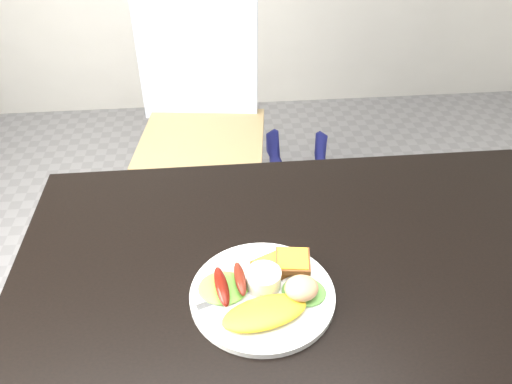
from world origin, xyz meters
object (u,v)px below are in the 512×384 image
(person, at_px, (320,120))
(plate, at_px, (262,294))
(dining_chair, at_px, (203,142))
(dining_table, at_px, (319,281))

(person, height_order, plate, person)
(dining_chair, bearing_deg, dining_table, -69.51)
(person, bearing_deg, dining_chair, -24.85)
(dining_chair, relative_size, plate, 1.75)
(dining_table, bearing_deg, plate, -158.74)
(plate, bearing_deg, dining_chair, 96.26)
(person, bearing_deg, plate, 74.89)
(dining_chair, xyz_separation_m, person, (0.40, -0.22, 0.20))
(dining_table, height_order, plate, plate)
(dining_chair, bearing_deg, plate, -76.18)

